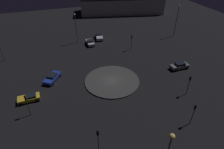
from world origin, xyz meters
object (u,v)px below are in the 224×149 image
at_px(car_white, 90,42).
at_px(traffic_light_southwest, 98,137).
at_px(car_grey, 180,66).
at_px(car_silver, 99,36).
at_px(traffic_light_west, 26,102).
at_px(traffic_light_southeast_near, 189,82).
at_px(traffic_light_southeast, 194,110).
at_px(car_blue, 52,77).
at_px(streetlamp_north, 76,25).
at_px(streetlamp_northeast, 177,18).
at_px(traffic_light_northeast, 132,40).
at_px(store_building, 122,4).
at_px(car_yellow, 29,98).

height_order(car_white, traffic_light_southwest, traffic_light_southwest).
bearing_deg(car_grey, car_silver, -60.58).
height_order(car_silver, traffic_light_west, traffic_light_west).
bearing_deg(traffic_light_southeast_near, car_grey, -82.00).
xyz_separation_m(car_white, traffic_light_southeast, (8.95, -33.31, 2.16)).
bearing_deg(traffic_light_southeast_near, car_blue, 6.62).
bearing_deg(streetlamp_north, traffic_light_southeast, -71.34).
height_order(car_blue, streetlamp_northeast, streetlamp_northeast).
relative_size(traffic_light_southeast, traffic_light_west, 0.98).
bearing_deg(car_grey, traffic_light_northeast, -61.67).
height_order(traffic_light_west, store_building, store_building).
height_order(car_silver, store_building, store_building).
relative_size(traffic_light_southeast, store_building, 0.12).
height_order(car_yellow, car_white, car_white).
distance_m(traffic_light_southwest, streetlamp_northeast, 45.36).
bearing_deg(car_yellow, car_blue, -132.96).
bearing_deg(streetlamp_north, traffic_light_west, -115.45).
height_order(traffic_light_southwest, streetlamp_northeast, streetlamp_northeast).
height_order(traffic_light_southwest, traffic_light_southeast, traffic_light_southwest).
bearing_deg(car_blue, car_grey, -65.29).
height_order(traffic_light_southeast, streetlamp_northeast, streetlamp_northeast).
bearing_deg(store_building, car_blue, 65.06).
relative_size(traffic_light_southwest, traffic_light_southeast_near, 1.03).
distance_m(car_silver, traffic_light_west, 33.02).
xyz_separation_m(car_grey, traffic_light_west, (-32.39, -4.58, 2.19)).
bearing_deg(traffic_light_southeast, traffic_light_west, 38.09).
relative_size(car_white, traffic_light_southeast_near, 0.92).
height_order(car_blue, traffic_light_southwest, traffic_light_southwest).
relative_size(car_grey, traffic_light_northeast, 0.99).
bearing_deg(traffic_light_west, car_blue, 48.77).
xyz_separation_m(car_blue, car_white, (11.37, 14.28, 0.07)).
distance_m(car_yellow, streetlamp_northeast, 45.85).
distance_m(car_white, traffic_light_west, 28.13).
relative_size(traffic_light_southwest, streetlamp_northeast, 0.46).
height_order(car_blue, traffic_light_west, traffic_light_west).
relative_size(traffic_light_southeast_near, streetlamp_northeast, 0.45).
xyz_separation_m(car_grey, car_blue, (-28.22, 4.48, -0.11)).
distance_m(car_yellow, traffic_light_northeast, 28.86).
bearing_deg(car_yellow, traffic_light_southwest, 121.20).
bearing_deg(car_grey, car_blue, -10.43).
height_order(car_white, streetlamp_north, streetlamp_north).
relative_size(car_yellow, streetlamp_north, 0.46).
distance_m(car_blue, traffic_light_southeast, 27.92).
distance_m(car_yellow, car_white, 25.12).
height_order(car_yellow, car_blue, car_blue).
height_order(car_grey, car_blue, car_grey).
xyz_separation_m(car_blue, streetlamp_northeast, (37.66, 12.25, 5.09)).
bearing_deg(streetlamp_north, car_white, -39.33).
bearing_deg(store_building, car_white, 65.86).
relative_size(car_grey, car_blue, 0.90).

